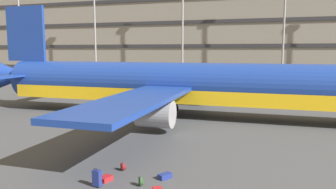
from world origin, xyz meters
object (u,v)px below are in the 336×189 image
(suitcase_silver, at_px, (97,178))
(backpack_black, at_px, (141,181))
(suitcase_orange, at_px, (165,176))
(suitcase_upright, at_px, (106,179))
(airliner, at_px, (180,85))
(backpack_teal, at_px, (123,167))

(suitcase_silver, xyz_separation_m, backpack_black, (1.95, 0.74, -0.21))
(suitcase_orange, relative_size, backpack_black, 1.50)
(suitcase_silver, bearing_deg, suitcase_orange, 35.56)
(suitcase_orange, bearing_deg, suitcase_upright, -156.40)
(airliner, relative_size, suitcase_orange, 56.48)
(backpack_black, bearing_deg, suitcase_upright, 178.92)
(suitcase_orange, bearing_deg, backpack_black, -123.13)
(backpack_teal, distance_m, backpack_black, 2.34)
(airliner, bearing_deg, backpack_black, -80.20)
(backpack_black, bearing_deg, suitcase_silver, -159.21)
(airliner, xyz_separation_m, backpack_teal, (1.21, -15.25, -2.85))
(suitcase_orange, xyz_separation_m, backpack_teal, (-2.50, 0.38, 0.08))
(backpack_teal, xyz_separation_m, backpack_black, (1.70, -1.61, 0.01))
(suitcase_silver, relative_size, backpack_teal, 1.87)
(airliner, bearing_deg, suitcase_silver, -86.87)
(suitcase_orange, xyz_separation_m, backpack_black, (-0.80, -1.23, 0.10))
(suitcase_silver, bearing_deg, backpack_teal, 84.00)
(airliner, relative_size, suitcase_silver, 47.93)
(suitcase_silver, bearing_deg, suitcase_upright, 87.87)
(suitcase_upright, xyz_separation_m, suitcase_silver, (-0.03, -0.78, 0.32))
(airliner, relative_size, backpack_teal, 89.57)
(suitcase_upright, distance_m, backpack_teal, 1.59)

